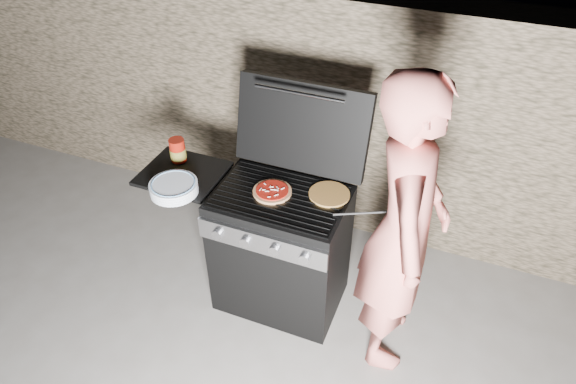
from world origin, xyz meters
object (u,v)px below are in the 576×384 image
at_px(gas_grill, 246,240).
at_px(sauce_jar, 178,150).
at_px(pizza_topped, 272,191).
at_px(person, 403,231).

height_order(gas_grill, sauce_jar, sauce_jar).
distance_m(gas_grill, pizza_topped, 0.51).
xyz_separation_m(gas_grill, pizza_topped, (0.20, 0.00, 0.47)).
distance_m(pizza_topped, sauce_jar, 0.71).
bearing_deg(sauce_jar, pizza_topped, -8.12).
bearing_deg(person, pizza_topped, 75.01).
bearing_deg(gas_grill, sauce_jar, 168.31).
xyz_separation_m(sauce_jar, person, (1.51, -0.17, -0.04)).
bearing_deg(gas_grill, person, -3.92).
relative_size(pizza_topped, person, 0.12).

